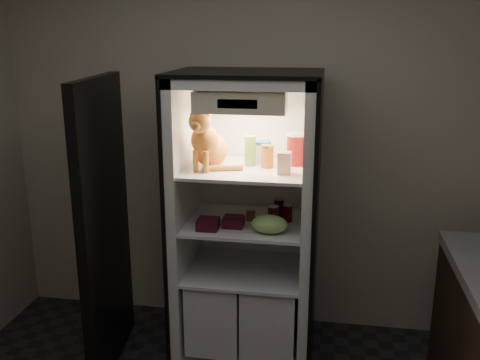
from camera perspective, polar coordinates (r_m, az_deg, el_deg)
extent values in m
plane|color=#AFA792|center=(3.74, 1.79, 4.00)|extent=(3.60, 0.00, 3.60)
cube|color=white|center=(3.73, 1.46, -2.81)|extent=(0.85, 0.06, 1.85)
cube|color=white|center=(3.51, -5.72, -4.07)|extent=(0.06, 0.70, 1.85)
cube|color=white|center=(3.39, 7.30, -4.81)|extent=(0.06, 0.70, 1.85)
cube|color=white|center=(3.24, 0.73, 10.60)|extent=(0.85, 0.70, 0.06)
cube|color=white|center=(3.83, 0.64, -17.15)|extent=(0.85, 0.70, 0.06)
cube|color=black|center=(3.52, -6.38, -4.03)|extent=(0.02, 0.72, 1.87)
cube|color=black|center=(3.39, 8.01, -4.85)|extent=(0.02, 0.72, 1.87)
cube|color=black|center=(3.23, 0.73, 11.35)|extent=(0.90, 0.72, 0.02)
cube|color=white|center=(3.30, 0.62, 1.17)|extent=(0.73, 0.62, 0.02)
cube|color=white|center=(3.40, 0.60, -4.56)|extent=(0.73, 0.62, 0.02)
cube|color=white|center=(3.67, -2.20, -12.93)|extent=(0.34, 0.58, 0.48)
cube|color=white|center=(3.62, 3.39, -13.36)|extent=(0.34, 0.58, 0.48)
cube|color=white|center=(3.53, 0.59, -9.60)|extent=(0.73, 0.62, 0.02)
cube|color=#F2E9C6|center=(3.01, 0.00, 8.32)|extent=(0.52, 0.18, 0.12)
cube|color=black|center=(2.93, -0.28, 8.12)|extent=(0.22, 0.01, 0.05)
cube|color=black|center=(3.42, -14.21, -5.03)|extent=(0.16, 0.87, 1.85)
cube|color=white|center=(3.52, -14.30, -11.08)|extent=(0.14, 0.64, 0.12)
cube|color=white|center=(3.33, -14.87, -3.35)|extent=(0.14, 0.64, 0.12)
ellipsoid|color=#B85D17|center=(3.32, -3.09, 3.21)|extent=(0.24, 0.28, 0.21)
ellipsoid|color=#B85D17|center=(3.21, -3.79, 4.26)|extent=(0.19, 0.17, 0.18)
sphere|color=#BC5C24|center=(3.13, -4.30, 6.22)|extent=(0.15, 0.15, 0.13)
sphere|color=#BC5C24|center=(3.08, -4.71, 5.78)|extent=(0.07, 0.07, 0.06)
cone|color=#BC5C24|center=(3.14, -4.94, 7.47)|extent=(0.06, 0.06, 0.06)
cone|color=#BC5C24|center=(3.11, -3.56, 7.42)|extent=(0.06, 0.06, 0.06)
cylinder|color=#B85D17|center=(3.19, -4.75, 2.02)|extent=(0.03, 0.03, 0.13)
cylinder|color=#B85D17|center=(3.16, -3.67, 1.93)|extent=(0.03, 0.03, 0.13)
cylinder|color=#B85D17|center=(3.21, -1.84, 1.30)|extent=(0.24, 0.10, 0.03)
cylinder|color=#248437|center=(3.33, 1.09, 3.01)|extent=(0.07, 0.07, 0.17)
cylinder|color=#248437|center=(3.31, 1.09, 4.62)|extent=(0.07, 0.07, 0.02)
cylinder|color=white|center=(3.40, 2.46, 2.82)|extent=(0.10, 0.10, 0.12)
cylinder|color=blue|center=(3.38, 2.47, 3.99)|extent=(0.10, 0.10, 0.02)
cylinder|color=maroon|center=(3.29, 2.91, 2.43)|extent=(0.08, 0.08, 0.13)
cylinder|color=gold|center=(3.27, 2.93, 3.63)|extent=(0.08, 0.08, 0.01)
cylinder|color=maroon|center=(3.36, 6.00, 3.16)|extent=(0.12, 0.12, 0.19)
cylinder|color=white|center=(3.34, 6.05, 4.86)|extent=(0.12, 0.12, 0.02)
cube|color=white|center=(3.14, 4.76, 1.81)|extent=(0.08, 0.08, 0.13)
cylinder|color=black|center=(3.47, 4.16, -2.99)|extent=(0.06, 0.06, 0.11)
cylinder|color=#B2B2B2|center=(3.46, 4.18, -2.05)|extent=(0.06, 0.06, 0.00)
cylinder|color=black|center=(3.38, 5.10, -3.59)|extent=(0.06, 0.06, 0.11)
cylinder|color=#B2B2B2|center=(3.37, 5.12, -2.71)|extent=(0.06, 0.06, 0.00)
cylinder|color=black|center=(3.32, 3.57, -3.82)|extent=(0.06, 0.06, 0.12)
cylinder|color=#B2B2B2|center=(3.30, 3.59, -2.83)|extent=(0.07, 0.07, 0.00)
cylinder|color=brown|center=(3.40, 1.13, -3.74)|extent=(0.06, 0.06, 0.07)
cylinder|color=#B2B2B2|center=(3.39, 1.13, -3.11)|extent=(0.06, 0.06, 0.01)
ellipsoid|color=#85C55C|center=(3.19, 3.16, -4.72)|extent=(0.22, 0.16, 0.11)
cube|color=#540E20|center=(3.26, -3.42, -4.71)|extent=(0.13, 0.13, 0.06)
cube|color=#540E20|center=(3.30, -0.71, -4.46)|extent=(0.12, 0.12, 0.06)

